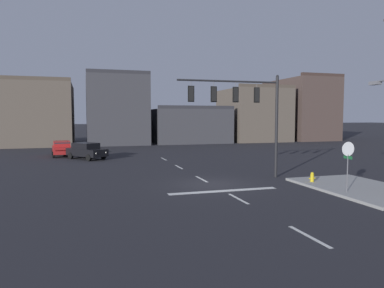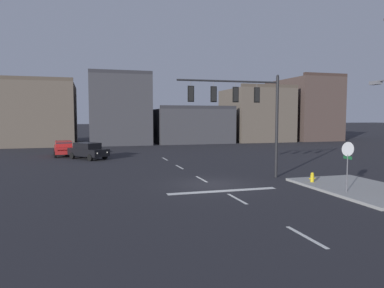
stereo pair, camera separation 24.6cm
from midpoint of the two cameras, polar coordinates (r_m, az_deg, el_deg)
ground_plane at (r=22.14m, az=3.41°, el=-6.47°), size 400.00×400.00×0.00m
sidewalk_near_corner at (r=22.62m, az=25.79°, el=-6.48°), size 5.00×8.00×0.15m
stop_bar_paint at (r=20.30m, az=5.31°, el=-7.46°), size 6.40×0.50×0.01m
lane_centreline at (r=24.00m, az=1.81°, el=-5.61°), size 0.16×26.40×0.01m
signal_mast_near_side at (r=24.02m, az=8.62°, el=6.25°), size 7.08×0.43×7.00m
stop_sign at (r=20.73m, az=23.90°, el=-1.59°), size 0.76×0.64×2.83m
car_lot_nearside at (r=36.68m, az=-16.08°, el=-0.98°), size 4.04×4.62×1.61m
car_lot_middle at (r=40.38m, az=-19.65°, el=-0.59°), size 2.29×4.59×1.61m
fire_hydrant at (r=23.35m, az=18.91°, el=-5.32°), size 0.40×0.30×0.75m
building_row at (r=59.52m, az=-0.48°, el=4.83°), size 54.45×13.93×11.46m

